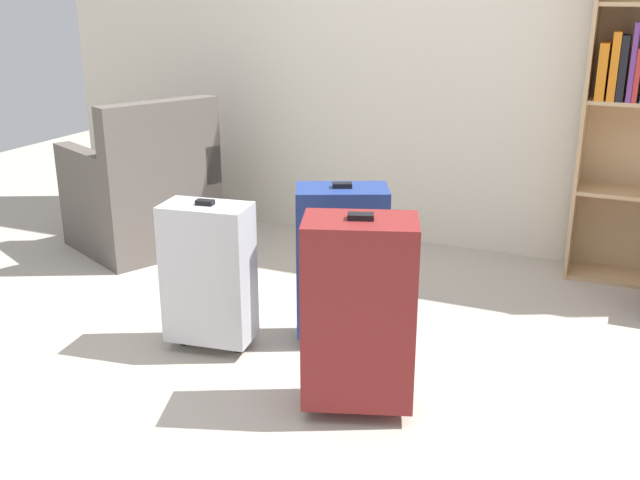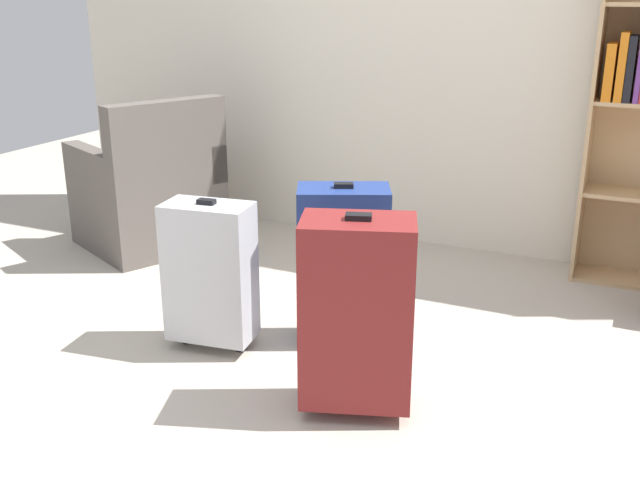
{
  "view_description": "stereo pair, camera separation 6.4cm",
  "coord_description": "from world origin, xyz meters",
  "px_view_note": "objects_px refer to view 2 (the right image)",
  "views": [
    {
      "loc": [
        1.06,
        -2.09,
        1.47
      ],
      "look_at": [
        -0.01,
        0.38,
        0.55
      ],
      "focal_mm": 41.2,
      "sensor_mm": 36.0,
      "label": 1
    },
    {
      "loc": [
        1.11,
        -2.07,
        1.47
      ],
      "look_at": [
        -0.01,
        0.38,
        0.55
      ],
      "focal_mm": 41.2,
      "sensor_mm": 36.0,
      "label": 2
    }
  ],
  "objects_px": {
    "armchair": "(150,195)",
    "suitcase_dark_red": "(357,312)",
    "suitcase_silver": "(210,272)",
    "mug": "(240,249)",
    "suitcase_navy_blue": "(343,261)"
  },
  "relations": [
    {
      "from": "armchair",
      "to": "suitcase_dark_red",
      "type": "relative_size",
      "value": 1.24
    },
    {
      "from": "armchair",
      "to": "suitcase_navy_blue",
      "type": "bearing_deg",
      "value": -24.0
    },
    {
      "from": "suitcase_navy_blue",
      "to": "suitcase_silver",
      "type": "bearing_deg",
      "value": -148.47
    },
    {
      "from": "mug",
      "to": "suitcase_dark_red",
      "type": "relative_size",
      "value": 0.16
    },
    {
      "from": "suitcase_dark_red",
      "to": "suitcase_silver",
      "type": "bearing_deg",
      "value": 164.34
    },
    {
      "from": "armchair",
      "to": "suitcase_silver",
      "type": "xyz_separation_m",
      "value": [
        1.04,
        -0.97,
        0.03
      ]
    },
    {
      "from": "suitcase_navy_blue",
      "to": "suitcase_dark_red",
      "type": "bearing_deg",
      "value": -62.13
    },
    {
      "from": "armchair",
      "to": "suitcase_silver",
      "type": "height_order",
      "value": "armchair"
    },
    {
      "from": "suitcase_navy_blue",
      "to": "suitcase_dark_red",
      "type": "distance_m",
      "value": 0.57
    },
    {
      "from": "armchair",
      "to": "suitcase_silver",
      "type": "relative_size",
      "value": 1.41
    },
    {
      "from": "armchair",
      "to": "mug",
      "type": "relative_size",
      "value": 7.78
    },
    {
      "from": "suitcase_navy_blue",
      "to": "mug",
      "type": "bearing_deg",
      "value": 142.85
    },
    {
      "from": "mug",
      "to": "suitcase_dark_red",
      "type": "height_order",
      "value": "suitcase_dark_red"
    },
    {
      "from": "suitcase_silver",
      "to": "suitcase_dark_red",
      "type": "bearing_deg",
      "value": -15.66
    },
    {
      "from": "suitcase_navy_blue",
      "to": "suitcase_dark_red",
      "type": "height_order",
      "value": "suitcase_dark_red"
    }
  ]
}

